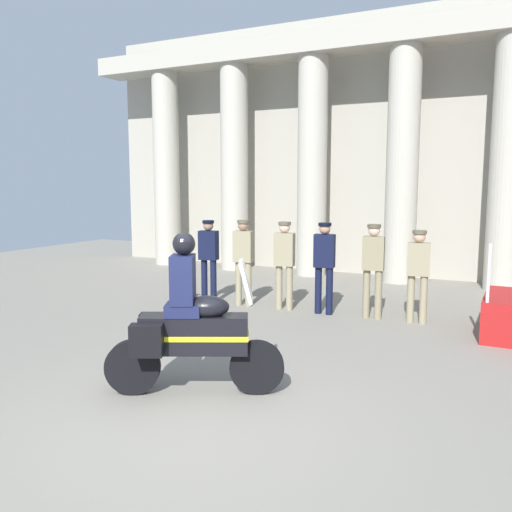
# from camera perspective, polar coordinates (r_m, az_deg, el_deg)

# --- Properties ---
(ground_plane) EXTENTS (28.00, 28.00, 0.00)m
(ground_plane) POSITION_cam_1_polar(r_m,az_deg,el_deg) (5.77, -7.00, -17.44)
(ground_plane) COLOR gray
(colonnade_backdrop) EXTENTS (18.33, 1.63, 6.90)m
(colonnade_backdrop) POSITION_cam_1_polar(r_m,az_deg,el_deg) (14.39, 15.76, 11.83)
(colonnade_backdrop) COLOR #A49F91
(colonnade_backdrop) RESTS_ON ground_plane
(officer_in_row_0) EXTENTS (0.41, 0.27, 1.71)m
(officer_in_row_0) POSITION_cam_1_polar(r_m,az_deg,el_deg) (11.14, -5.04, 0.20)
(officer_in_row_0) COLOR black
(officer_in_row_0) RESTS_ON ground_plane
(officer_in_row_1) EXTENTS (0.41, 0.27, 1.73)m
(officer_in_row_1) POSITION_cam_1_polar(r_m,az_deg,el_deg) (10.76, -1.35, 0.05)
(officer_in_row_1) COLOR gray
(officer_in_row_1) RESTS_ON ground_plane
(officer_in_row_2) EXTENTS (0.41, 0.27, 1.72)m
(officer_in_row_2) POSITION_cam_1_polar(r_m,az_deg,el_deg) (10.44, 3.03, -0.23)
(officer_in_row_2) COLOR gray
(officer_in_row_2) RESTS_ON ground_plane
(officer_in_row_3) EXTENTS (0.41, 0.27, 1.73)m
(officer_in_row_3) POSITION_cam_1_polar(r_m,az_deg,el_deg) (10.14, 7.25, -0.48)
(officer_in_row_3) COLOR black
(officer_in_row_3) RESTS_ON ground_plane
(officer_in_row_4) EXTENTS (0.41, 0.27, 1.73)m
(officer_in_row_4) POSITION_cam_1_polar(r_m,az_deg,el_deg) (9.95, 12.30, -0.76)
(officer_in_row_4) COLOR #847A5B
(officer_in_row_4) RESTS_ON ground_plane
(officer_in_row_5) EXTENTS (0.41, 0.27, 1.65)m
(officer_in_row_5) POSITION_cam_1_polar(r_m,az_deg,el_deg) (9.82, 16.80, -1.31)
(officer_in_row_5) COLOR gray
(officer_in_row_5) RESTS_ON ground_plane
(motorcycle_with_rider) EXTENTS (1.92, 1.13, 1.90)m
(motorcycle_with_rider) POSITION_cam_1_polar(r_m,az_deg,el_deg) (6.31, -7.22, -7.54)
(motorcycle_with_rider) COLOR black
(motorcycle_with_rider) RESTS_ON ground_plane
(briefcase_on_ground) EXTENTS (0.10, 0.32, 0.36)m
(briefcase_on_ground) POSITION_cam_1_polar(r_m,az_deg,el_deg) (11.60, -7.24, -3.68)
(briefcase_on_ground) COLOR black
(briefcase_on_ground) RESTS_ON ground_plane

